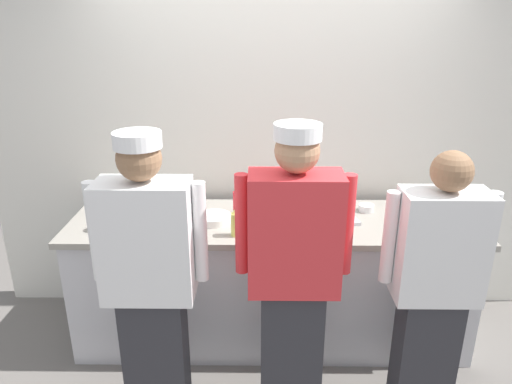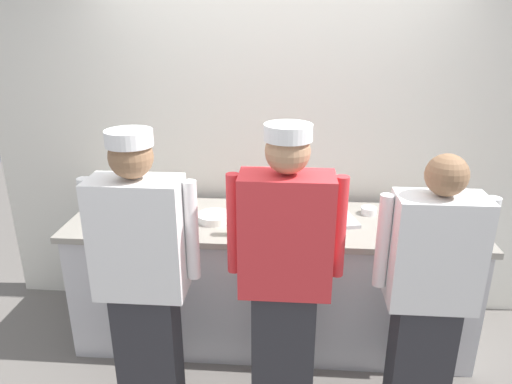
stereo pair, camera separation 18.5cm
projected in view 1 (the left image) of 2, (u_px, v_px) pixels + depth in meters
The scene contains 17 objects.
ground_plane at pixel (272, 371), 3.08m from camera, with size 9.00×9.00×0.00m, color slate.
wall_back at pixel (272, 125), 3.41m from camera, with size 4.21×0.10×2.89m.
prep_counter at pixel (272, 279), 3.29m from camera, with size 2.69×0.74×0.91m.
chef_near_left at pixel (150, 279), 2.44m from camera, with size 0.61×0.24×1.68m.
chef_center at pixel (293, 272), 2.48m from camera, with size 0.62×0.24×1.71m.
chef_far_right at pixel (434, 285), 2.52m from camera, with size 0.58×0.24×1.58m.
plate_stack_front at pixel (132, 215), 3.09m from camera, with size 0.20×0.20×0.08m.
plate_stack_rear at pixel (214, 218), 3.09m from camera, with size 0.22×0.22×0.05m.
mixing_bowl_steel at pixel (431, 216), 3.04m from camera, with size 0.35×0.35×0.11m, color #B7BABF.
sheet_tray at pixel (313, 218), 3.12m from camera, with size 0.54×0.32×0.02m, color #B7BABF.
squeeze_bottle_primary at pixel (236, 223), 2.87m from camera, with size 0.06×0.06×0.18m.
squeeze_bottle_secondary at pixel (237, 201), 3.19m from camera, with size 0.06×0.06×0.20m.
ramekin_green_sauce at pixel (412, 207), 3.29m from camera, with size 0.09×0.09×0.04m.
ramekin_orange_sauce at pixel (366, 208), 3.26m from camera, with size 0.11×0.11×0.05m.
ramekin_red_sauce at pixel (186, 207), 3.28m from camera, with size 0.09×0.09×0.04m.
ramekin_yellow_sauce at pixel (119, 210), 3.23m from camera, with size 0.08×0.08×0.04m.
deli_cup at pixel (100, 224), 2.96m from camera, with size 0.09×0.09×0.08m, color white.
Camera 1 is at (-0.08, -2.48, 2.18)m, focal length 33.00 mm.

